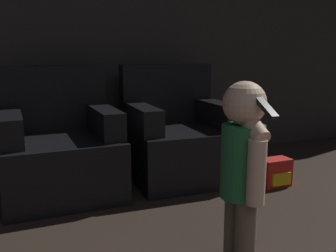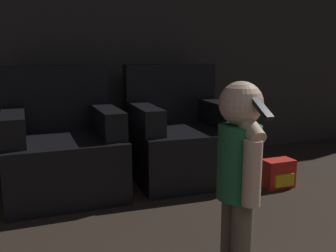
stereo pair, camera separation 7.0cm
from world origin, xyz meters
name	(u,v)px [view 1 (the left image)]	position (x,y,z in m)	size (l,w,h in m)	color
wall_back	(117,25)	(0.00, 4.50, 1.30)	(8.40, 0.05, 2.60)	#33302D
armchair_left	(60,150)	(-0.65, 3.85, 0.33)	(0.83, 0.85, 0.95)	black
armchair_right	(177,138)	(0.33, 3.85, 0.33)	(0.86, 0.89, 0.95)	black
person_toddler	(243,162)	(0.02, 2.42, 0.54)	(0.20, 0.35, 0.92)	brown
toy_backpack	(275,173)	(0.94, 3.31, 0.11)	(0.24, 0.16, 0.22)	red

